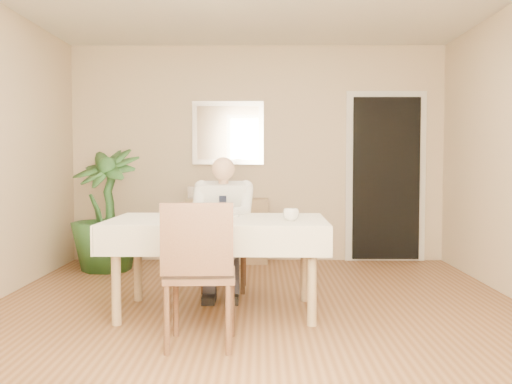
{
  "coord_description": "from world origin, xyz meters",
  "views": [
    {
      "loc": [
        0.04,
        -4.42,
        1.21
      ],
      "look_at": [
        0.0,
        0.35,
        0.95
      ],
      "focal_mm": 40.0,
      "sensor_mm": 36.0,
      "label": 1
    }
  ],
  "objects_px": {
    "seated_man": "(223,219)",
    "coffee_mug": "(291,215)",
    "chair_near": "(199,266)",
    "dining_table": "(218,229)",
    "chair_far": "(225,236)",
    "potted_palm": "(106,210)",
    "sideboard": "(227,231)"
  },
  "relations": [
    {
      "from": "chair_far",
      "to": "chair_near",
      "type": "bearing_deg",
      "value": -99.41
    },
    {
      "from": "potted_palm",
      "to": "dining_table",
      "type": "bearing_deg",
      "value": -52.0
    },
    {
      "from": "dining_table",
      "to": "sideboard",
      "type": "bearing_deg",
      "value": 92.55
    },
    {
      "from": "chair_near",
      "to": "dining_table",
      "type": "bearing_deg",
      "value": 84.18
    },
    {
      "from": "chair_far",
      "to": "dining_table",
      "type": "bearing_deg",
      "value": -97.82
    },
    {
      "from": "seated_man",
      "to": "coffee_mug",
      "type": "distance_m",
      "value": 0.96
    },
    {
      "from": "potted_palm",
      "to": "sideboard",
      "type": "bearing_deg",
      "value": 20.46
    },
    {
      "from": "chair_far",
      "to": "seated_man",
      "type": "relative_size",
      "value": 0.71
    },
    {
      "from": "coffee_mug",
      "to": "sideboard",
      "type": "height_order",
      "value": "coffee_mug"
    },
    {
      "from": "chair_near",
      "to": "coffee_mug",
      "type": "relative_size",
      "value": 8.08
    },
    {
      "from": "chair_far",
      "to": "seated_man",
      "type": "bearing_deg",
      "value": -97.82
    },
    {
      "from": "chair_far",
      "to": "seated_man",
      "type": "height_order",
      "value": "seated_man"
    },
    {
      "from": "seated_man",
      "to": "coffee_mug",
      "type": "xyz_separation_m",
      "value": [
        0.57,
        -0.76,
        0.11
      ]
    },
    {
      "from": "coffee_mug",
      "to": "chair_near",
      "type": "bearing_deg",
      "value": -130.11
    },
    {
      "from": "chair_near",
      "to": "coffee_mug",
      "type": "height_order",
      "value": "chair_near"
    },
    {
      "from": "coffee_mug",
      "to": "potted_palm",
      "type": "distance_m",
      "value": 2.73
    },
    {
      "from": "potted_palm",
      "to": "chair_near",
      "type": "bearing_deg",
      "value": -63.61
    },
    {
      "from": "dining_table",
      "to": "potted_palm",
      "type": "height_order",
      "value": "potted_palm"
    },
    {
      "from": "sideboard",
      "to": "chair_far",
      "type": "bearing_deg",
      "value": -87.68
    },
    {
      "from": "seated_man",
      "to": "chair_far",
      "type": "bearing_deg",
      "value": 90.0
    },
    {
      "from": "chair_far",
      "to": "potted_palm",
      "type": "distance_m",
      "value": 1.63
    },
    {
      "from": "chair_far",
      "to": "potted_palm",
      "type": "bearing_deg",
      "value": 139.68
    },
    {
      "from": "coffee_mug",
      "to": "sideboard",
      "type": "xyz_separation_m",
      "value": [
        -0.63,
        2.41,
        -0.42
      ]
    },
    {
      "from": "coffee_mug",
      "to": "potted_palm",
      "type": "height_order",
      "value": "potted_palm"
    },
    {
      "from": "coffee_mug",
      "to": "sideboard",
      "type": "bearing_deg",
      "value": 104.68
    },
    {
      "from": "dining_table",
      "to": "chair_near",
      "type": "height_order",
      "value": "chair_near"
    },
    {
      "from": "dining_table",
      "to": "chair_far",
      "type": "distance_m",
      "value": 0.9
    },
    {
      "from": "dining_table",
      "to": "seated_man",
      "type": "height_order",
      "value": "seated_man"
    },
    {
      "from": "chair_far",
      "to": "coffee_mug",
      "type": "xyz_separation_m",
      "value": [
        0.57,
        -1.04,
        0.3
      ]
    },
    {
      "from": "chair_far",
      "to": "sideboard",
      "type": "relative_size",
      "value": 0.93
    },
    {
      "from": "dining_table",
      "to": "chair_near",
      "type": "xyz_separation_m",
      "value": [
        -0.05,
        -0.91,
        -0.13
      ]
    },
    {
      "from": "chair_far",
      "to": "sideboard",
      "type": "xyz_separation_m",
      "value": [
        -0.06,
        1.36,
        -0.12
      ]
    }
  ]
}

